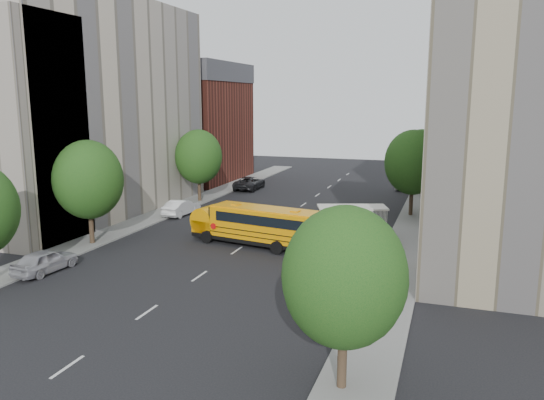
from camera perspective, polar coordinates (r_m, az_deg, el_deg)
The scene contains 22 objects.
ground at distance 40.53m, azimuth -2.72°, elevation -4.70°, with size 120.00×120.00×0.00m, color black.
sidewalk_left at distance 49.95m, azimuth -12.93°, elevation -1.92°, with size 3.00×80.00×0.12m, color slate.
sidewalk_right at distance 42.76m, azimuth 14.37°, elevation -4.13°, with size 3.00×80.00×0.12m, color slate.
lane_markings at distance 49.68m, azimuth 1.54°, elevation -1.78°, with size 0.15×64.00×0.01m, color silver.
building_left_cream at distance 53.32m, azimuth -18.84°, elevation 9.35°, with size 10.00×26.00×20.00m, color beige.
building_left_redbrick at distance 72.14m, azimuth -7.90°, elevation 7.27°, with size 10.00×15.00×13.00m, color maroon.
building_left_near at distance 45.50m, azimuth -26.84°, elevation 6.72°, with size 10.00×7.00×17.00m, color #C0AF95.
building_right_near at distance 32.05m, azimuth 25.33°, elevation 5.60°, with size 10.00×7.00×17.00m, color tan.
building_right_far at distance 56.41m, azimuth 22.76°, elevation 8.12°, with size 10.00×22.00×18.00m, color #C0AF95.
building_right_sidewall at distance 45.44m, azimuth 23.60°, elevation 7.61°, with size 10.10×0.30×18.00m, color brown.
street_tree_1 at distance 41.54m, azimuth -19.15°, elevation 2.07°, with size 5.12×5.12×7.90m.
street_tree_2 at distance 56.68m, azimuth -7.91°, elevation 4.63°, with size 4.99×4.99×7.71m.
street_tree_3 at distance 19.66m, azimuth 7.79°, elevation -8.23°, with size 4.61×4.61×7.11m.
street_tree_4 at distance 50.72m, azimuth 14.93°, elevation 3.93°, with size 5.25×5.25×8.10m.
street_tree_5 at distance 62.67m, azimuth 15.74°, elevation 4.80°, with size 4.86×4.86×7.51m.
school_bus at distance 39.47m, azimuth -1.54°, elevation -2.58°, with size 11.00×4.29×3.03m.
safari_truck at distance 41.08m, azimuth 7.99°, elevation -2.47°, with size 6.85×4.27×2.77m.
parked_car_0 at distance 36.71m, azimuth -23.22°, elevation -6.03°, with size 1.78×4.43×1.51m, color #ABAAB1.
parked_car_1 at distance 50.85m, azimuth -9.74°, elevation -0.78°, with size 1.59×4.55×1.50m, color white.
parked_car_2 at distance 64.56m, azimuth -2.42°, elevation 1.86°, with size 2.62×5.68×1.58m, color black.
parked_car_3 at distance 27.17m, azimuth 7.25°, elevation -11.12°, with size 2.04×5.01×1.45m, color maroon.
parked_car_5 at distance 66.30m, azimuth 13.96°, elevation 1.65°, with size 1.34×3.85×1.27m, color #A9A9A3.
Camera 1 is at (14.49, -36.27, 10.84)m, focal length 35.00 mm.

